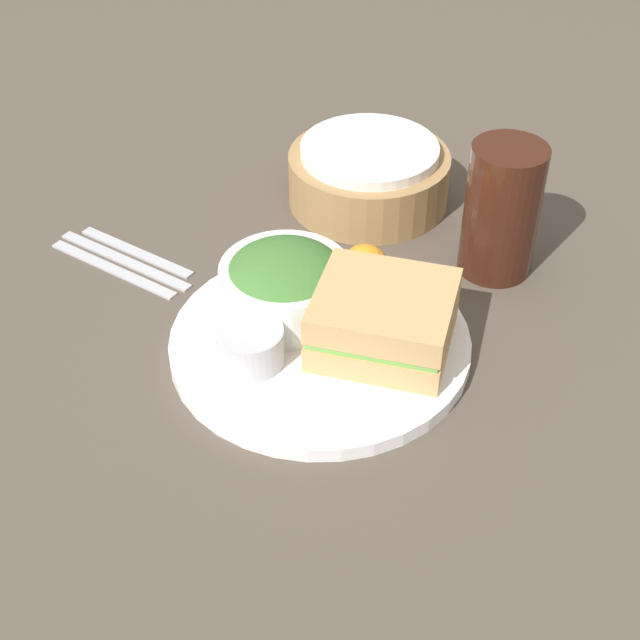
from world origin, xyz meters
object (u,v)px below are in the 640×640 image
Objects in this scene: knife at (125,260)px; spoon at (136,251)px; dressing_cup at (250,346)px; drink_glass at (502,210)px; bread_basket at (369,175)px; salad_bowl at (285,283)px; plate at (320,342)px; fork at (113,268)px; sandwich at (383,319)px.

knife and spoon have the same top height.
knife is at bearing 90.00° from spoon.
dressing_cup is 0.29m from drink_glass.
spoon is at bearing -142.07° from bread_basket.
drink_glass is at bearing 37.48° from salad_bowl.
drink_glass is at bearing -150.14° from spoon.
bread_basket reaches higher than plate.
salad_bowl is 0.75× the size of fork.
dressing_cup is 0.22m from knife.
drink_glass reaches higher than salad_bowl.
sandwich reaches higher than bread_basket.
dressing_cup is (-0.05, -0.05, 0.03)m from plate.
fork is at bearing 169.73° from sandwich.
drink_glass is at bearing -147.82° from knife.
bread_basket is at bearing 105.86° from sandwich.
salad_bowl reaches higher than sandwich.
spoon is at bearing -90.00° from fork.
sandwich is at bearing -14.19° from salad_bowl.
fork is 1.11× the size of spoon.
spoon is at bearing 162.88° from sandwich.
bread_basket is 1.10× the size of fork.
sandwich reaches higher than plate.
sandwich is 0.30m from spoon.
knife is at bearing -165.91° from drink_glass.
spoon is (-0.19, 0.06, -0.04)m from salad_bowl.
drink_glass is 0.39m from knife.
plate is 0.06m from salad_bowl.
salad_bowl is 0.20m from knife.
dressing_cup is 0.34× the size of bread_basket.
sandwich is at bearing -175.60° from knife.
dressing_cup is at bearing -96.48° from salad_bowl.
drink_glass reaches higher than plate.
knife is (-0.23, 0.08, -0.00)m from plate.
fork is (-0.30, 0.05, -0.04)m from sandwich.
sandwich is at bearing -179.04° from spoon.
plate is at bearing -86.71° from bread_basket.
plate is 1.87× the size of spoon.
bread_basket reaches higher than knife.
knife is 1.17× the size of spoon.
drink_glass is 0.40m from fork.
drink_glass is (0.19, 0.22, 0.04)m from dressing_cup.
dressing_cup is 0.37× the size of fork.
plate is 2.26× the size of salad_bowl.
spoon is at bearing -90.00° from knife.
plate is at bearing -35.98° from salad_bowl.
salad_bowl is at bearing 179.43° from spoon.
drink_glass reaches higher than dressing_cup.
plate is at bearing 175.82° from spoon.
dressing_cup reaches higher than spoon.
dressing_cup is 0.35× the size of knife.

